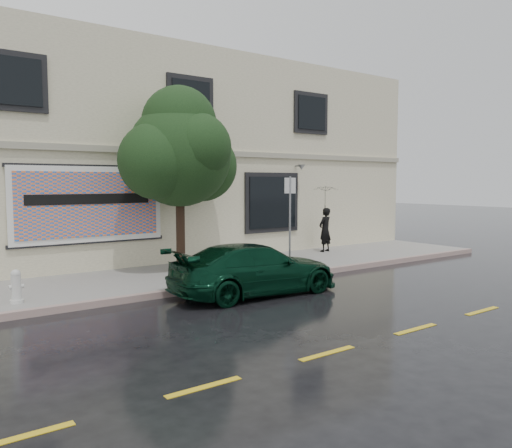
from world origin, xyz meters
TOP-DOWN VIEW (x-y plane):
  - ground at (0.00, 0.00)m, footprint 90.00×90.00m
  - sidewalk at (0.00, 3.25)m, footprint 20.00×3.50m
  - curb at (0.00, 1.50)m, footprint 20.00×0.18m
  - road_marking at (0.00, -3.50)m, footprint 19.00×0.12m
  - building at (0.00, 9.00)m, footprint 20.00×8.12m
  - billboard at (-3.20, 4.92)m, footprint 4.30×0.16m
  - car at (-0.72, 0.51)m, footprint 4.26×2.02m
  - pedestrian at (5.00, 4.13)m, footprint 0.65×0.49m
  - umbrella at (5.00, 4.13)m, footprint 1.29×1.29m
  - street_tree at (-1.05, 3.69)m, footprint 2.90×2.90m
  - fire_hydrant at (-5.61, 2.22)m, footprint 0.29×0.27m
  - sign_pole at (1.33, 1.70)m, footprint 0.32×0.11m

SIDE VIEW (x-z plane):
  - ground at x=0.00m, z-range 0.00..0.00m
  - road_marking at x=0.00m, z-range 0.00..0.01m
  - sidewalk at x=0.00m, z-range 0.00..0.15m
  - curb at x=0.00m, z-range -0.01..0.15m
  - fire_hydrant at x=-5.61m, z-range 0.14..0.85m
  - car at x=-0.72m, z-range 0.00..1.22m
  - pedestrian at x=5.00m, z-range 0.15..1.74m
  - sign_pole at x=1.33m, z-range 0.41..3.09m
  - billboard at x=-3.20m, z-range 0.95..3.15m
  - umbrella at x=5.00m, z-range 1.74..2.46m
  - street_tree at x=-1.05m, z-range 1.05..5.78m
  - building at x=0.00m, z-range 0.00..7.00m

